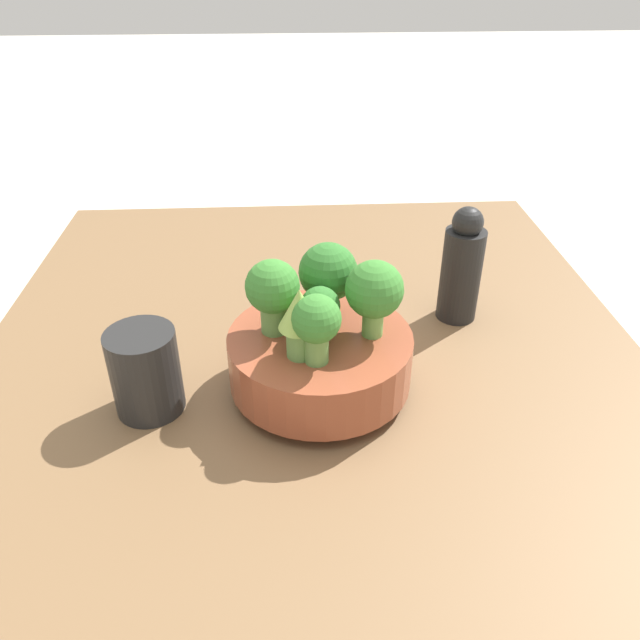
{
  "coord_description": "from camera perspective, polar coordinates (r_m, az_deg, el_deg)",
  "views": [
    {
      "loc": [
        -0.57,
        0.03,
        0.5
      ],
      "look_at": [
        0.0,
        -0.01,
        0.13
      ],
      "focal_mm": 35.0,
      "sensor_mm": 36.0,
      "label": 1
    }
  ],
  "objects": [
    {
      "name": "table",
      "position": [
        0.75,
        -0.48,
        -7.36
      ],
      "size": [
        1.12,
        0.85,
        0.04
      ],
      "color": "brown",
      "rests_on": "ground_plane"
    },
    {
      "name": "broccoli_floret_center",
      "position": [
        0.68,
        0.0,
        1.15
      ],
      "size": [
        0.04,
        0.04,
        0.06
      ],
      "color": "#7AB256",
      "rests_on": "bowl"
    },
    {
      "name": "broccoli_floret_back",
      "position": [
        0.68,
        -4.36,
        2.71
      ],
      "size": [
        0.06,
        0.06,
        0.09
      ],
      "color": "#609347",
      "rests_on": "bowl"
    },
    {
      "name": "ground_plane",
      "position": [
        0.76,
        -0.47,
        -8.39
      ],
      "size": [
        6.0,
        6.0,
        0.0
      ],
      "primitive_type": "plane",
      "color": "beige"
    },
    {
      "name": "cup",
      "position": [
        0.71,
        -15.67,
        -4.57
      ],
      "size": [
        0.08,
        0.08,
        0.1
      ],
      "color": "black",
      "rests_on": "table"
    },
    {
      "name": "romanesco_piece_far",
      "position": [
        0.64,
        -1.88,
        0.27
      ],
      "size": [
        0.04,
        0.04,
        0.08
      ],
      "color": "#609347",
      "rests_on": "bowl"
    },
    {
      "name": "bowl",
      "position": [
        0.72,
        0.0,
        -3.53
      ],
      "size": [
        0.21,
        0.21,
        0.08
      ],
      "color": "brown",
      "rests_on": "table"
    },
    {
      "name": "broccoli_floret_right",
      "position": [
        0.71,
        0.74,
        4.33
      ],
      "size": [
        0.07,
        0.07,
        0.09
      ],
      "color": "#7AB256",
      "rests_on": "bowl"
    },
    {
      "name": "broccoli_floret_left",
      "position": [
        0.63,
        -0.13,
        -0.27
      ],
      "size": [
        0.05,
        0.05,
        0.08
      ],
      "color": "#609347",
      "rests_on": "bowl"
    },
    {
      "name": "pepper_mill",
      "position": [
        0.85,
        12.82,
        4.7
      ],
      "size": [
        0.05,
        0.05,
        0.16
      ],
      "color": "black",
      "rests_on": "table"
    },
    {
      "name": "broccoli_floret_front",
      "position": [
        0.67,
        4.95,
        2.75
      ],
      "size": [
        0.06,
        0.06,
        0.09
      ],
      "color": "#6BA34C",
      "rests_on": "bowl"
    }
  ]
}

